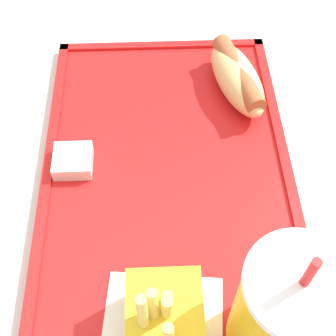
# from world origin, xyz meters

# --- Properties ---
(dining_table) EXTENTS (1.50, 1.14, 0.71)m
(dining_table) POSITION_xyz_m (0.00, 0.00, 0.36)
(dining_table) COLOR beige
(dining_table) RESTS_ON ground_plane
(food_tray) EXTENTS (0.48, 0.29, 0.01)m
(food_tray) POSITION_xyz_m (-0.04, -0.02, 0.72)
(food_tray) COLOR red
(food_tray) RESTS_ON dining_table
(soda_cup) EXTENTS (0.09, 0.09, 0.17)m
(soda_cup) POSITION_xyz_m (0.13, 0.07, 0.79)
(soda_cup) COLOR gold
(soda_cup) RESTS_ON food_tray
(hot_dog_far) EXTENTS (0.14, 0.08, 0.04)m
(hot_dog_far) POSITION_xyz_m (-0.19, 0.07, 0.75)
(hot_dog_far) COLOR #DBB270
(hot_dog_far) RESTS_ON food_tray
(fries_carton) EXTENTS (0.08, 0.07, 0.11)m
(fries_carton) POSITION_xyz_m (0.13, -0.03, 0.76)
(fries_carton) COLOR gold
(fries_carton) RESTS_ON food_tray
(sauce_cup_mayo) EXTENTS (0.04, 0.04, 0.02)m
(sauce_cup_mayo) POSITION_xyz_m (-0.07, -0.13, 0.73)
(sauce_cup_mayo) COLOR silver
(sauce_cup_mayo) RESTS_ON food_tray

